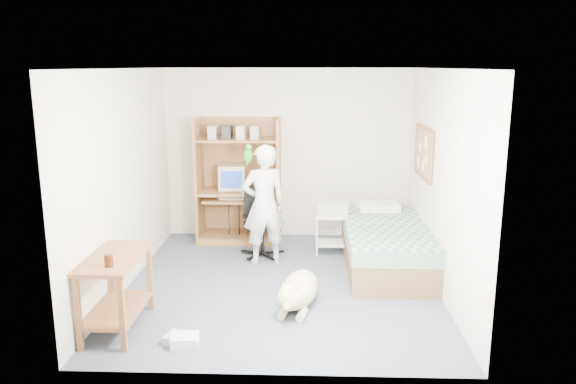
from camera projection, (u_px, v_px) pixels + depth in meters
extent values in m
plane|color=#404957|center=(282.00, 284.00, 6.65)|extent=(4.00, 4.00, 0.00)
cube|color=white|center=(288.00, 154.00, 8.32)|extent=(3.60, 0.02, 2.50)
cube|color=white|center=(441.00, 182.00, 6.31)|extent=(0.02, 4.00, 2.50)
cube|color=white|center=(125.00, 180.00, 6.44)|extent=(0.02, 4.00, 2.50)
cube|color=white|center=(281.00, 69.00, 6.10)|extent=(3.60, 4.00, 0.02)
cube|color=brown|center=(199.00, 180.00, 8.15)|extent=(0.04, 0.60, 1.80)
cube|color=brown|center=(279.00, 181.00, 8.11)|extent=(0.04, 0.60, 1.80)
cube|color=brown|center=(241.00, 177.00, 8.42)|extent=(1.20, 0.02, 1.80)
cube|color=brown|center=(239.00, 191.00, 8.17)|extent=(1.12, 0.60, 0.04)
cube|color=brown|center=(238.00, 199.00, 8.11)|extent=(1.00, 0.50, 0.03)
cube|color=brown|center=(238.00, 140.00, 8.00)|extent=(1.12, 0.55, 0.03)
cube|color=brown|center=(240.00, 237.00, 8.32)|extent=(1.12, 0.60, 0.10)
cube|color=brown|center=(386.00, 254.00, 7.15)|extent=(1.00, 2.00, 0.36)
cube|color=teal|center=(386.00, 233.00, 7.09)|extent=(1.02, 2.02, 0.20)
cube|color=white|center=(379.00, 207.00, 7.84)|extent=(0.55, 0.35, 0.12)
cube|color=brown|center=(114.00, 258.00, 5.37)|extent=(0.50, 1.00, 0.04)
cube|color=brown|center=(78.00, 315.00, 5.03)|extent=(0.05, 0.05, 0.70)
cube|color=brown|center=(122.00, 315.00, 5.01)|extent=(0.05, 0.05, 0.70)
cube|color=brown|center=(112.00, 278.00, 5.90)|extent=(0.05, 0.05, 0.70)
cube|color=brown|center=(150.00, 278.00, 5.89)|extent=(0.05, 0.05, 0.70)
cube|color=brown|center=(118.00, 309.00, 5.49)|extent=(0.46, 0.92, 0.03)
cube|color=#9A6E45|center=(424.00, 152.00, 7.15)|extent=(0.03, 0.90, 0.60)
cube|color=brown|center=(425.00, 128.00, 7.08)|extent=(0.04, 0.94, 0.04)
cube|color=brown|center=(422.00, 176.00, 7.22)|extent=(0.04, 0.94, 0.04)
cylinder|color=black|center=(262.00, 253.00, 7.64)|extent=(0.53, 0.53, 0.05)
cylinder|color=black|center=(262.00, 241.00, 7.60)|extent=(0.05, 0.05, 0.35)
cube|color=black|center=(262.00, 226.00, 7.55)|extent=(0.52, 0.52, 0.07)
cube|color=black|center=(258.00, 202.00, 7.68)|extent=(0.37, 0.18, 0.49)
cube|color=black|center=(246.00, 218.00, 7.45)|extent=(0.13, 0.26, 0.04)
cube|color=black|center=(278.00, 216.00, 7.59)|extent=(0.13, 0.26, 0.04)
imported|color=white|center=(264.00, 205.00, 7.23)|extent=(0.67, 0.55, 1.56)
ellipsoid|color=#1A8613|center=(248.00, 156.00, 7.11)|extent=(0.11, 0.11, 0.18)
sphere|color=#1A8613|center=(249.00, 147.00, 7.05)|extent=(0.08, 0.08, 0.08)
cone|color=#F05815|center=(249.00, 148.00, 7.02)|extent=(0.04, 0.04, 0.03)
cylinder|color=#1A8613|center=(247.00, 163.00, 7.18)|extent=(0.07, 0.13, 0.11)
ellipsoid|color=tan|center=(300.00, 289.00, 6.05)|extent=(0.52, 0.84, 0.35)
sphere|color=tan|center=(290.00, 298.00, 5.61)|extent=(0.26, 0.26, 0.26)
cone|color=tan|center=(283.00, 287.00, 5.58)|extent=(0.08, 0.08, 0.10)
cone|color=tan|center=(296.00, 288.00, 5.55)|extent=(0.08, 0.08, 0.10)
ellipsoid|color=tan|center=(287.00, 306.00, 5.52)|extent=(0.11, 0.16, 0.09)
cylinder|color=tan|center=(307.00, 281.00, 6.46)|extent=(0.11, 0.26, 0.13)
cube|color=silver|center=(332.00, 215.00, 7.65)|extent=(0.46, 0.37, 0.04)
cube|color=silver|center=(331.00, 243.00, 7.74)|extent=(0.43, 0.33, 0.03)
cylinder|color=silver|center=(317.00, 237.00, 7.57)|extent=(0.03, 0.03, 0.54)
cylinder|color=silver|center=(347.00, 238.00, 7.55)|extent=(0.03, 0.03, 0.54)
cylinder|color=silver|center=(317.00, 230.00, 7.87)|extent=(0.03, 0.03, 0.54)
cylinder|color=silver|center=(346.00, 231.00, 7.86)|extent=(0.03, 0.03, 0.54)
cube|color=#A6A6A2|center=(332.00, 207.00, 7.63)|extent=(0.42, 0.32, 0.18)
cube|color=beige|center=(232.00, 177.00, 8.18)|extent=(0.42, 0.43, 0.36)
cube|color=navy|center=(231.00, 179.00, 7.98)|extent=(0.30, 0.05, 0.24)
cube|color=beige|center=(235.00, 198.00, 8.07)|extent=(0.46, 0.19, 0.03)
cylinder|color=gold|center=(260.00, 187.00, 8.09)|extent=(0.08, 0.08, 0.12)
cylinder|color=#3C1809|center=(109.00, 260.00, 5.08)|extent=(0.08, 0.08, 0.12)
cube|color=white|center=(185.00, 341.00, 5.18)|extent=(0.27, 0.22, 0.10)
cube|color=#B4B5B0|center=(176.00, 338.00, 5.25)|extent=(0.24, 0.26, 0.08)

